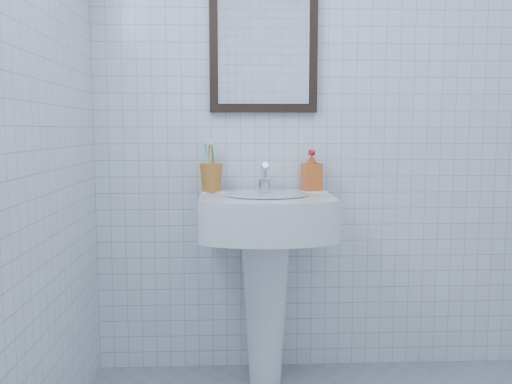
{
  "coord_description": "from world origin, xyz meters",
  "views": [
    {
      "loc": [
        -0.46,
        -1.5,
        1.16
      ],
      "look_at": [
        -0.36,
        0.86,
        0.9
      ],
      "focal_mm": 40.0,
      "sensor_mm": 36.0,
      "label": 1
    }
  ],
  "objects": [
    {
      "name": "faucet",
      "position": [
        -0.31,
        1.09,
        0.93
      ],
      "size": [
        0.05,
        0.12,
        0.14
      ],
      "color": "silver",
      "rests_on": "washbasin"
    },
    {
      "name": "soap_dispenser",
      "position": [
        -0.09,
        1.12,
        0.97
      ],
      "size": [
        0.1,
        0.1,
        0.19
      ],
      "primitive_type": "imported",
      "rotation": [
        0.0,
        0.0,
        0.19
      ],
      "color": "red",
      "rests_on": "washbasin"
    },
    {
      "name": "wall_mirror",
      "position": [
        -0.31,
        1.18,
        1.55
      ],
      "size": [
        0.5,
        0.04,
        0.62
      ],
      "color": "black",
      "rests_on": "wall_back"
    },
    {
      "name": "washbasin",
      "position": [
        -0.31,
        0.99,
        0.6
      ],
      "size": [
        0.58,
        0.42,
        0.89
      ],
      "color": "white",
      "rests_on": "ground"
    },
    {
      "name": "toothbrush_cup",
      "position": [
        -0.55,
        1.1,
        0.94
      ],
      "size": [
        0.13,
        0.13,
        0.13
      ],
      "primitive_type": null,
      "rotation": [
        0.0,
        0.0,
        0.23
      ],
      "color": "#BD7025",
      "rests_on": "washbasin"
    },
    {
      "name": "wall_back",
      "position": [
        0.0,
        1.2,
        1.25
      ],
      "size": [
        2.2,
        0.02,
        2.5
      ],
      "primitive_type": "cube",
      "color": "white",
      "rests_on": "ground"
    }
  ]
}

